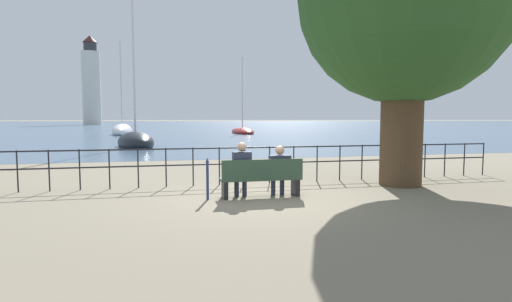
{
  "coord_description": "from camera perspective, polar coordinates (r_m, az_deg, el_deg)",
  "views": [
    {
      "loc": [
        -2.21,
        -8.99,
        1.83
      ],
      "look_at": [
        0.0,
        0.5,
        1.04
      ],
      "focal_mm": 28.0,
      "sensor_mm": 36.0,
      "label": 1
    }
  ],
  "objects": [
    {
      "name": "closed_umbrella",
      "position": [
        9.06,
        -6.95,
        -3.6
      ],
      "size": [
        0.09,
        0.09,
        0.96
      ],
      "color": "navy",
      "rests_on": "ground_plane"
    },
    {
      "name": "sailboat_0",
      "position": [
        49.85,
        -1.95,
        2.82
      ],
      "size": [
        2.56,
        8.9,
        9.7
      ],
      "rotation": [
        0.0,
        0.0,
        -0.02
      ],
      "color": "maroon",
      "rests_on": "ground_plane"
    },
    {
      "name": "sailboat_1",
      "position": [
        27.03,
        -16.83,
        1.27
      ],
      "size": [
        3.22,
        5.65,
        9.72
      ],
      "rotation": [
        0.0,
        0.0,
        0.21
      ],
      "color": "black",
      "rests_on": "ground_plane"
    },
    {
      "name": "seated_person_right",
      "position": [
        9.46,
        3.36,
        -2.45
      ],
      "size": [
        0.49,
        0.35,
        1.19
      ],
      "color": "#2D3347",
      "rests_on": "ground_plane"
    },
    {
      "name": "promenade_railing",
      "position": [
        11.15,
        -1.61,
        -1.19
      ],
      "size": [
        15.84,
        0.04,
        1.05
      ],
      "color": "black",
      "rests_on": "ground_plane"
    },
    {
      "name": "park_bench",
      "position": [
        9.3,
        0.79,
        -3.96
      ],
      "size": [
        1.91,
        0.45,
        0.9
      ],
      "color": "#334C38",
      "rests_on": "ground_plane"
    },
    {
      "name": "sailboat_3",
      "position": [
        48.67,
        -18.56,
        2.71
      ],
      "size": [
        2.1,
        8.33,
        11.13
      ],
      "rotation": [
        0.0,
        0.0,
        0.0
      ],
      "color": "white",
      "rests_on": "ground_plane"
    },
    {
      "name": "harbor_water",
      "position": [
        167.71,
        -12.37,
        3.91
      ],
      "size": [
        600.0,
        300.0,
        0.01
      ],
      "color": "#47607A",
      "rests_on": "ground_plane"
    },
    {
      "name": "ground_plane",
      "position": [
        9.44,
        0.69,
        -6.53
      ],
      "size": [
        1000.0,
        1000.0,
        0.0
      ],
      "primitive_type": "plane",
      "color": "#7A705B"
    },
    {
      "name": "harbor_lighthouse",
      "position": [
        128.13,
        -22.48,
        8.89
      ],
      "size": [
        5.17,
        5.17,
        26.02
      ],
      "color": "silver",
      "rests_on": "ground_plane"
    },
    {
      "name": "seated_person_left",
      "position": [
        9.24,
        -2.07,
        -2.35
      ],
      "size": [
        0.42,
        0.35,
        1.29
      ],
      "color": "#2D3347",
      "rests_on": "ground_plane"
    }
  ]
}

